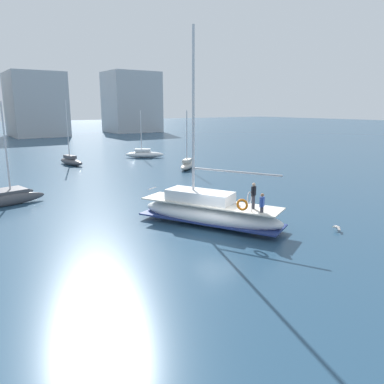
{
  "coord_description": "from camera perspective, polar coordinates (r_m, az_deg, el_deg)",
  "views": [
    {
      "loc": [
        -13.36,
        -16.88,
        7.41
      ],
      "look_at": [
        0.63,
        3.5,
        1.8
      ],
      "focal_mm": 35.18,
      "sensor_mm": 36.0,
      "label": 1
    }
  ],
  "objects": [
    {
      "name": "ground_plane",
      "position": [
        22.77,
        3.71,
        -6.24
      ],
      "size": [
        400.0,
        400.0,
        0.0
      ],
      "primitive_type": "plane",
      "color": "navy"
    },
    {
      "name": "moored_cutter_right",
      "position": [
        45.94,
        -0.68,
        4.19
      ],
      "size": [
        4.59,
        4.45,
        6.99
      ],
      "color": "#B7B2A8",
      "rests_on": "ground"
    },
    {
      "name": "seagull",
      "position": [
        24.68,
        21.13,
        -5.0
      ],
      "size": [
        0.69,
        0.81,
        0.16
      ],
      "color": "silver",
      "rests_on": "ground"
    },
    {
      "name": "main_sailboat",
      "position": [
        24.03,
        2.54,
        -2.94
      ],
      "size": [
        6.44,
        9.66,
        12.15
      ],
      "color": "silver",
      "rests_on": "ground"
    },
    {
      "name": "moored_catamaran",
      "position": [
        56.63,
        -7.24,
        5.76
      ],
      "size": [
        5.49,
        4.29,
        6.93
      ],
      "color": "white",
      "rests_on": "ground"
    },
    {
      "name": "moored_sloop_far",
      "position": [
        51.53,
        -17.86,
        4.55
      ],
      "size": [
        2.21,
        5.4,
        8.25
      ],
      "color": "#4C4C51",
      "rests_on": "ground"
    },
    {
      "name": "moored_cutter_left",
      "position": [
        32.95,
        -26.4,
        -0.47
      ],
      "size": [
        5.7,
        3.59,
        7.81
      ],
      "color": "#4C4C51",
      "rests_on": "ground"
    }
  ]
}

